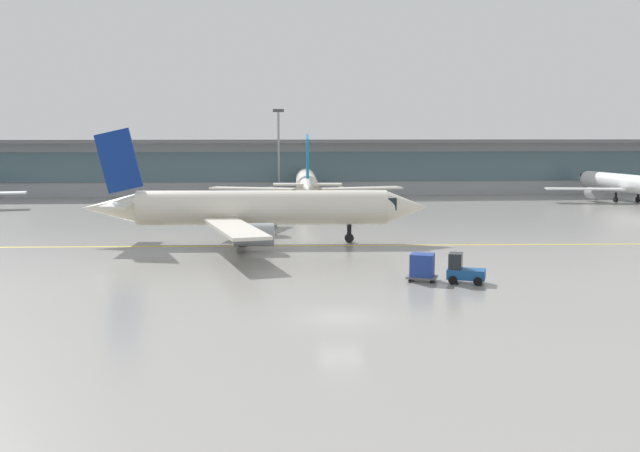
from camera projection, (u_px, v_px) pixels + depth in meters
The scene contains 9 objects.
ground_plane at pixel (340, 317), 41.41m from camera, with size 400.00×400.00×0.00m, color gray.
taxiway_centreline_stripe at pixel (263, 246), 68.07m from camera, with size 110.00×0.36×0.01m, color yellow.
terminal_concourse at pixel (285, 166), 128.58m from camera, with size 205.39×11.00×9.60m.
gate_airplane_1 at pixel (306, 183), 110.67m from camera, with size 29.32×31.55×10.45m.
gate_airplane_2 at pixel (623, 183), 114.27m from camera, with size 26.08×28.15×9.32m.
taxiing_regional_jet at pixel (258, 209), 69.63m from camera, with size 33.18×30.84×10.99m.
baggage_tug at pixel (463, 270), 50.83m from camera, with size 2.93×2.33×2.10m.
cargo_dolly_lead at pixel (422, 266), 51.59m from camera, with size 2.53×2.24×1.94m.
apron_light_mast_1 at pixel (279, 150), 118.92m from camera, with size 1.80×0.36×14.54m.
Camera 1 is at (-4.46, -40.23, 10.24)m, focal length 40.91 mm.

